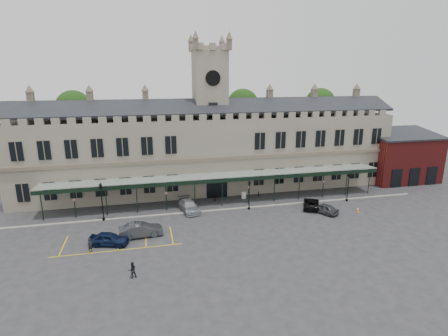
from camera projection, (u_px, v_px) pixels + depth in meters
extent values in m
plane|color=#2B2B2E|center=(235.00, 226.00, 44.15)|extent=(140.00, 140.00, 0.00)
cube|color=slate|center=(211.00, 153.00, 57.67)|extent=(60.00, 10.00, 12.00)
cube|color=brown|center=(217.00, 159.00, 52.74)|extent=(60.00, 0.35, 0.50)
cube|color=black|center=(213.00, 106.00, 53.31)|extent=(60.00, 4.77, 2.20)
cube|color=black|center=(207.00, 104.00, 58.02)|extent=(60.00, 4.77, 2.20)
cube|color=black|center=(217.00, 186.00, 53.92)|extent=(3.20, 0.18, 3.80)
cube|color=slate|center=(210.00, 123.00, 56.38)|extent=(5.00, 5.00, 22.00)
cylinder|color=silver|center=(213.00, 78.00, 52.17)|extent=(2.20, 0.12, 2.20)
cylinder|color=black|center=(213.00, 78.00, 52.10)|extent=(2.30, 0.04, 2.30)
cube|color=black|center=(213.00, 112.00, 53.46)|extent=(1.40, 0.12, 2.80)
cube|color=#8C9E93|center=(219.00, 175.00, 51.57)|extent=(50.00, 4.00, 0.40)
cube|color=black|center=(222.00, 181.00, 49.75)|extent=(50.00, 0.18, 0.50)
cube|color=maroon|center=(400.00, 158.00, 62.69)|extent=(12.00, 8.00, 8.00)
cube|color=black|center=(403.00, 133.00, 61.53)|extent=(12.40, 8.36, 1.47)
cube|color=gray|center=(225.00, 209.00, 49.31)|extent=(60.00, 0.40, 0.12)
cylinder|color=#332314|center=(78.00, 148.00, 61.40)|extent=(0.70, 0.70, 12.00)
sphere|color=#13330E|center=(74.00, 108.00, 59.60)|extent=(6.00, 6.00, 6.00)
cylinder|color=#332314|center=(242.00, 141.00, 67.87)|extent=(0.70, 0.70, 12.00)
sphere|color=#13330E|center=(243.00, 105.00, 66.07)|extent=(6.00, 6.00, 6.00)
cylinder|color=#332314|center=(318.00, 138.00, 71.32)|extent=(0.70, 0.70, 12.00)
sphere|color=#13330E|center=(320.00, 103.00, 69.52)|extent=(6.00, 6.00, 6.00)
cylinder|color=black|center=(104.00, 219.00, 45.73)|extent=(0.40, 0.40, 0.33)
cylinder|color=black|center=(102.00, 204.00, 45.20)|extent=(0.13, 0.13, 4.45)
cube|color=black|center=(101.00, 187.00, 44.58)|extent=(0.31, 0.31, 0.45)
cone|color=black|center=(100.00, 184.00, 44.48)|extent=(0.49, 0.49, 0.33)
cylinder|color=black|center=(249.00, 208.00, 49.55)|extent=(0.33, 0.33, 0.28)
cylinder|color=black|center=(249.00, 197.00, 49.11)|extent=(0.11, 0.11, 3.72)
cube|color=black|center=(249.00, 183.00, 48.59)|extent=(0.26, 0.26, 0.37)
cone|color=black|center=(250.00, 181.00, 48.51)|extent=(0.41, 0.41, 0.28)
cylinder|color=black|center=(347.00, 200.00, 52.79)|extent=(0.35, 0.35, 0.29)
cylinder|color=black|center=(348.00, 189.00, 52.33)|extent=(0.12, 0.12, 3.86)
cube|color=black|center=(349.00, 176.00, 51.80)|extent=(0.27, 0.27, 0.39)
cone|color=black|center=(349.00, 173.00, 51.71)|extent=(0.42, 0.42, 0.29)
cube|color=#FA5A07|center=(357.00, 212.00, 48.52)|extent=(0.36, 0.36, 0.04)
cone|color=#FA5A07|center=(358.00, 210.00, 48.44)|extent=(0.41, 0.41, 0.66)
cylinder|color=silver|center=(358.00, 209.00, 48.42)|extent=(0.27, 0.27, 0.09)
cylinder|color=black|center=(244.00, 197.00, 53.69)|extent=(0.06, 0.06, 0.47)
cube|color=silver|center=(244.00, 195.00, 53.60)|extent=(0.64, 0.21, 1.12)
cylinder|color=black|center=(215.00, 199.00, 52.51)|extent=(0.15, 0.15, 0.84)
cylinder|color=black|center=(259.00, 194.00, 54.66)|extent=(0.15, 0.15, 0.82)
imported|color=#0B1634|center=(109.00, 239.00, 38.93)|extent=(4.67, 2.91, 1.48)
imported|color=#35373C|center=(141.00, 230.00, 40.99)|extent=(5.17, 2.17, 1.66)
imported|color=#97999E|center=(189.00, 206.00, 48.76)|extent=(3.08, 5.51, 1.51)
imported|color=black|center=(311.00, 203.00, 49.97)|extent=(3.94, 5.08, 1.28)
imported|color=#35373C|center=(324.00, 208.00, 48.00)|extent=(3.50, 4.32, 1.38)
imported|color=black|center=(90.00, 245.00, 37.37)|extent=(0.67, 0.70, 1.61)
imported|color=black|center=(132.00, 270.00, 32.66)|extent=(0.90, 0.78, 1.58)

